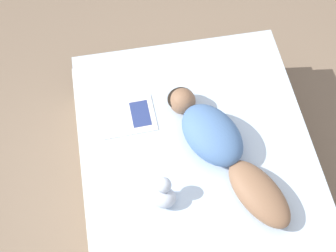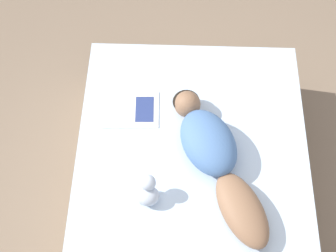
{
  "view_description": "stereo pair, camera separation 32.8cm",
  "coord_description": "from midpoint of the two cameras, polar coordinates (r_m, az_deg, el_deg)",
  "views": [
    {
      "loc": [
        -0.45,
        -1.29,
        3.49
      ],
      "look_at": [
        -0.17,
        0.28,
        0.63
      ],
      "focal_mm": 50.0,
      "sensor_mm": 36.0,
      "label": 1
    },
    {
      "loc": [
        -0.12,
        -1.32,
        3.49
      ],
      "look_at": [
        -0.17,
        0.28,
        0.63
      ],
      "focal_mm": 50.0,
      "sensor_mm": 36.0,
      "label": 2
    }
  ],
  "objects": [
    {
      "name": "ground_plane",
      "position": [
        3.74,
        0.88,
        -8.21
      ],
      "size": [
        12.0,
        12.0,
        0.0
      ],
      "primitive_type": "plane",
      "color": "#7A6651"
    },
    {
      "name": "open_magazine",
      "position": [
        3.39,
        -7.75,
        0.93
      ],
      "size": [
        0.42,
        0.32,
        0.01
      ],
      "rotation": [
        0.0,
        0.0,
        0.03
      ],
      "color": "silver",
      "rests_on": "bed"
    },
    {
      "name": "person",
      "position": [
        3.14,
        3.56,
        -2.79
      ],
      "size": [
        0.72,
        1.21,
        0.23
      ],
      "rotation": [
        0.0,
        0.0,
        0.43
      ],
      "color": "brown",
      "rests_on": "bed"
    },
    {
      "name": "plush_toy",
      "position": [
        3.02,
        -3.56,
        -8.58
      ],
      "size": [
        0.15,
        0.17,
        0.21
      ],
      "color": "#B2BCCC",
      "rests_on": "bed"
    },
    {
      "name": "bed",
      "position": [
        3.48,
        0.94,
        -6.53
      ],
      "size": [
        1.67,
        2.14,
        0.58
      ],
      "color": "beige",
      "rests_on": "ground_plane"
    }
  ]
}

